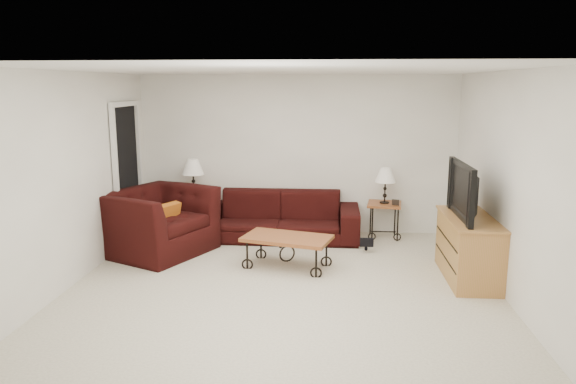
% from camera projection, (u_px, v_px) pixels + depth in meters
% --- Properties ---
extents(ground, '(5.00, 5.00, 0.00)m').
position_uv_depth(ground, '(283.00, 286.00, 6.37)').
color(ground, silver).
rests_on(ground, ground).
extents(wall_back, '(5.00, 0.02, 2.50)m').
position_uv_depth(wall_back, '(297.00, 155.00, 8.57)').
color(wall_back, white).
rests_on(wall_back, ground).
extents(wall_front, '(5.00, 0.02, 2.50)m').
position_uv_depth(wall_front, '(250.00, 248.00, 3.68)').
color(wall_front, white).
rests_on(wall_front, ground).
extents(wall_left, '(0.02, 5.00, 2.50)m').
position_uv_depth(wall_left, '(71.00, 179.00, 6.32)').
color(wall_left, white).
rests_on(wall_left, ground).
extents(wall_right, '(0.02, 5.00, 2.50)m').
position_uv_depth(wall_right, '(509.00, 186.00, 5.92)').
color(wall_right, white).
rests_on(wall_right, ground).
extents(ceiling, '(5.00, 5.00, 0.00)m').
position_uv_depth(ceiling, '(283.00, 70.00, 5.88)').
color(ceiling, white).
rests_on(ceiling, wall_back).
extents(doorway, '(0.08, 0.94, 2.04)m').
position_uv_depth(doorway, '(127.00, 176.00, 7.97)').
color(doorway, black).
rests_on(doorway, ground).
extents(sofa, '(2.45, 0.96, 0.71)m').
position_uv_depth(sofa, '(279.00, 216.00, 8.29)').
color(sofa, black).
rests_on(sofa, ground).
extents(side_table_left, '(0.57, 0.57, 0.60)m').
position_uv_depth(side_table_left, '(195.00, 215.00, 8.59)').
color(side_table_left, '#984A26').
rests_on(side_table_left, ground).
extents(side_table_right, '(0.56, 0.56, 0.55)m').
position_uv_depth(side_table_right, '(384.00, 220.00, 8.36)').
color(side_table_right, '#984A26').
rests_on(side_table_right, ground).
extents(lamp_left, '(0.35, 0.35, 0.60)m').
position_uv_depth(lamp_left, '(193.00, 178.00, 8.47)').
color(lamp_left, black).
rests_on(lamp_left, side_table_left).
extents(lamp_right, '(0.35, 0.35, 0.55)m').
position_uv_depth(lamp_right, '(385.00, 186.00, 8.25)').
color(lamp_right, black).
rests_on(lamp_right, side_table_right).
extents(photo_frame_left, '(0.12, 0.04, 0.10)m').
position_uv_depth(photo_frame_left, '(182.00, 195.00, 8.38)').
color(photo_frame_left, black).
rests_on(photo_frame_left, side_table_left).
extents(photo_frame_right, '(0.11, 0.05, 0.09)m').
position_uv_depth(photo_frame_right, '(396.00, 202.00, 8.13)').
color(photo_frame_right, black).
rests_on(photo_frame_right, side_table_right).
extents(coffee_table, '(1.23, 0.87, 0.42)m').
position_uv_depth(coffee_table, '(287.00, 252.00, 7.00)').
color(coffee_table, '#984A26').
rests_on(coffee_table, ground).
extents(armchair, '(1.69, 1.77, 0.90)m').
position_uv_depth(armchair, '(158.00, 222.00, 7.57)').
color(armchair, black).
rests_on(armchair, ground).
extents(throw_pillow, '(0.27, 0.41, 0.41)m').
position_uv_depth(throw_pillow, '(167.00, 218.00, 7.50)').
color(throw_pillow, '#B64E17').
rests_on(throw_pillow, armchair).
extents(tv_stand, '(0.54, 1.29, 0.77)m').
position_uv_depth(tv_stand, '(469.00, 248.00, 6.56)').
color(tv_stand, '#B57343').
rests_on(tv_stand, ground).
extents(television, '(0.15, 1.15, 0.66)m').
position_uv_depth(television, '(471.00, 190.00, 6.42)').
color(television, black).
rests_on(television, tv_stand).
extents(backpack, '(0.32, 0.26, 0.38)m').
position_uv_depth(backpack, '(366.00, 238.00, 7.70)').
color(backpack, black).
rests_on(backpack, ground).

